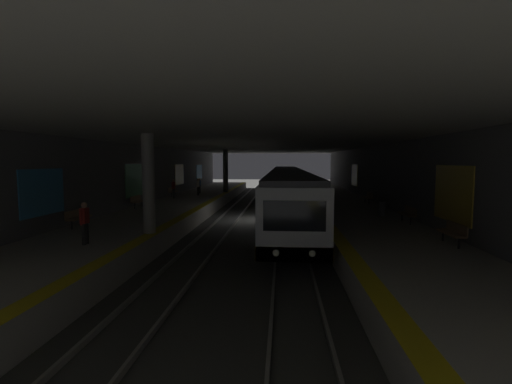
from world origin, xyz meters
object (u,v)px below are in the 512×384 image
object	(u,v)px
pillar_far	(225,171)
person_standing_far	(200,185)
bench_left_mid	(408,213)
bench_left_far	(368,197)
bench_right_mid	(137,200)
trash_bin	(382,209)
bench_right_near	(78,217)
person_boarding	(198,186)
person_walking_mid	(174,188)
person_waiting_near	(85,222)
bench_left_near	(453,232)
metro_train	(287,188)
bench_right_far	(173,191)
pillar_near	(149,184)

from	to	relation	value
pillar_far	person_standing_far	distance (m)	3.45
bench_left_mid	bench_left_far	size ratio (longest dim) A/B	1.00
bench_left_far	bench_right_mid	world-z (taller)	same
bench_left_mid	trash_bin	world-z (taller)	bench_left_mid
bench_right_near	person_boarding	world-z (taller)	person_boarding
bench_right_mid	bench_left_mid	bearing A→B (deg)	-106.54
person_walking_mid	person_waiting_near	bearing A→B (deg)	-174.02
bench_left_near	trash_bin	bearing A→B (deg)	5.54
bench_left_mid	bench_left_far	xyz separation A→B (m)	(9.04, 0.00, 0.00)
metro_train	bench_left_mid	bearing A→B (deg)	-152.15
person_standing_far	bench_left_near	bearing A→B (deg)	-145.15
bench_right_near	person_waiting_near	xyz separation A→B (m)	(-3.68, -2.47, 0.40)
pillar_far	trash_bin	size ratio (longest dim) A/B	5.35
bench_left_far	bench_right_near	size ratio (longest dim) A/B	1.00
pillar_far	bench_left_near	size ratio (longest dim) A/B	2.68
metro_train	pillar_far	bearing A→B (deg)	43.78
bench_left_far	trash_bin	distance (m)	6.66
bench_right_mid	bench_right_far	bearing A→B (deg)	0.00
bench_right_far	person_walking_mid	world-z (taller)	person_walking_mid
pillar_near	metro_train	xyz separation A→B (m)	(15.69, -6.55, -1.30)
bench_right_mid	person_boarding	bearing A→B (deg)	-12.23
pillar_far	trash_bin	world-z (taller)	pillar_far
bench_right_mid	person_waiting_near	xyz separation A→B (m)	(-11.21, -2.47, 0.40)
metro_train	trash_bin	bearing A→B (deg)	-149.64
bench_right_far	person_waiting_near	distance (m)	19.73
bench_right_near	person_standing_far	distance (m)	19.35
bench_right_far	person_walking_mid	size ratio (longest dim) A/B	1.00
person_standing_far	bench_right_near	bearing A→B (deg)	174.70
pillar_near	person_standing_far	distance (m)	20.69
bench_right_far	metro_train	bearing A→B (deg)	-97.64
bench_right_far	bench_right_mid	bearing A→B (deg)	180.00
metro_train	bench_right_mid	world-z (taller)	metro_train
pillar_near	bench_right_near	distance (m)	4.70
metro_train	bench_left_mid	world-z (taller)	metro_train
pillar_far	person_waiting_near	size ratio (longest dim) A/B	2.69
bench_left_mid	pillar_far	bearing A→B (deg)	34.39
bench_left_near	bench_left_far	world-z (taller)	same
pillar_far	bench_right_near	distance (m)	21.76
bench_left_far	person_boarding	world-z (taller)	person_boarding
bench_left_near	bench_right_near	xyz separation A→B (m)	(2.68, 17.07, 0.00)
metro_train	bench_left_far	size ratio (longest dim) A/B	22.30
pillar_far	person_waiting_near	bearing A→B (deg)	176.06
bench_right_mid	person_standing_far	distance (m)	11.87
bench_right_mid	bench_right_far	size ratio (longest dim) A/B	1.00
bench_right_far	trash_bin	xyz separation A→B (m)	(-11.00, -16.33, -0.10)
metro_train	person_waiting_near	world-z (taller)	metro_train
pillar_near	person_waiting_near	world-z (taller)	pillar_near
bench_left_near	bench_left_mid	bearing A→B (deg)	0.00
bench_left_far	person_standing_far	xyz separation A→B (m)	(7.76, 15.28, 0.32)
bench_left_mid	bench_right_far	size ratio (longest dim) A/B	1.00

